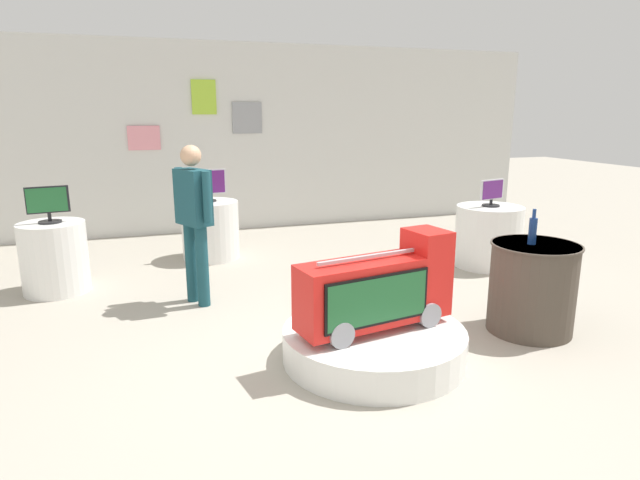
% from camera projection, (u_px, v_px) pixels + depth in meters
% --- Properties ---
extents(ground_plane, '(30.00, 30.00, 0.00)m').
position_uv_depth(ground_plane, '(324.00, 359.00, 4.18)').
color(ground_plane, '#A8A091').
extents(back_wall_display, '(10.81, 0.13, 2.92)m').
position_uv_depth(back_wall_display, '(222.00, 139.00, 8.41)').
color(back_wall_display, silver).
rests_on(back_wall_display, ground).
extents(main_display_pedestal, '(1.42, 1.42, 0.25)m').
position_uv_depth(main_display_pedestal, '(374.00, 344.00, 4.15)').
color(main_display_pedestal, white).
rests_on(main_display_pedestal, ground).
extents(novelty_firetruck_tv, '(1.28, 0.57, 0.73)m').
position_uv_depth(novelty_firetruck_tv, '(378.00, 291.00, 4.06)').
color(novelty_firetruck_tv, gray).
rests_on(novelty_firetruck_tv, main_display_pedestal).
extents(display_pedestal_left_rear, '(0.67, 0.67, 0.75)m').
position_uv_depth(display_pedestal_left_rear, '(55.00, 258.00, 5.65)').
color(display_pedestal_left_rear, white).
rests_on(display_pedestal_left_rear, ground).
extents(tv_on_left_rear, '(0.41, 0.23, 0.38)m').
position_uv_depth(tv_on_left_rear, '(48.00, 204.00, 5.51)').
color(tv_on_left_rear, black).
rests_on(tv_on_left_rear, display_pedestal_left_rear).
extents(display_pedestal_center_rear, '(0.73, 0.73, 0.75)m').
position_uv_depth(display_pedestal_center_rear, '(211.00, 230.00, 6.96)').
color(display_pedestal_center_rear, white).
rests_on(display_pedestal_center_rear, ground).
extents(tv_on_center_rear, '(0.46, 0.18, 0.41)m').
position_uv_depth(tv_on_center_rear, '(208.00, 184.00, 6.82)').
color(tv_on_center_rear, black).
rests_on(tv_on_center_rear, display_pedestal_center_rear).
extents(display_pedestal_right_rear, '(0.81, 0.81, 0.75)m').
position_uv_depth(display_pedestal_right_rear, '(488.00, 236.00, 6.62)').
color(display_pedestal_right_rear, white).
rests_on(display_pedestal_right_rear, ground).
extents(tv_on_right_rear, '(0.36, 0.21, 0.33)m').
position_uv_depth(tv_on_right_rear, '(492.00, 193.00, 6.48)').
color(tv_on_right_rear, black).
rests_on(tv_on_right_rear, display_pedestal_right_rear).
extents(side_table_round, '(0.75, 0.75, 0.79)m').
position_uv_depth(side_table_round, '(532.00, 287.00, 4.63)').
color(side_table_round, '#4C4238').
rests_on(side_table_round, ground).
extents(bottle_on_side_table, '(0.07, 0.07, 0.30)m').
position_uv_depth(bottle_on_side_table, '(533.00, 230.00, 4.50)').
color(bottle_on_side_table, navy).
rests_on(bottle_on_side_table, side_table_round).
extents(shopper_browsing_near_truck, '(0.35, 0.51, 1.58)m').
position_uv_depth(shopper_browsing_near_truck, '(194.00, 213.00, 5.18)').
color(shopper_browsing_near_truck, '#194751').
rests_on(shopper_browsing_near_truck, ground).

